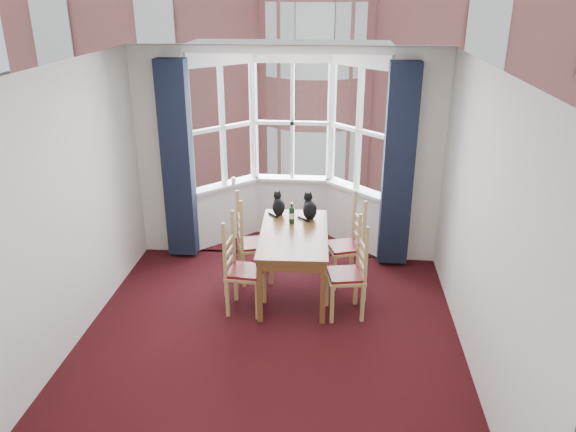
# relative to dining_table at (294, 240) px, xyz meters

# --- Properties ---
(floor) EXTENTS (4.50, 4.50, 0.00)m
(floor) POSITION_rel_dining_table_xyz_m (-0.17, -1.20, -0.69)
(floor) COLOR black
(floor) RESTS_ON ground
(ceiling) EXTENTS (4.50, 4.50, 0.00)m
(ceiling) POSITION_rel_dining_table_xyz_m (-0.17, -1.20, 2.11)
(ceiling) COLOR white
(ceiling) RESTS_ON floor
(wall_left) EXTENTS (0.00, 4.50, 4.50)m
(wall_left) POSITION_rel_dining_table_xyz_m (-2.17, -1.20, 0.71)
(wall_left) COLOR silver
(wall_left) RESTS_ON floor
(wall_right) EXTENTS (0.00, 4.50, 4.50)m
(wall_right) POSITION_rel_dining_table_xyz_m (1.83, -1.20, 0.71)
(wall_right) COLOR silver
(wall_right) RESTS_ON floor
(wall_near) EXTENTS (4.00, 0.00, 4.00)m
(wall_near) POSITION_rel_dining_table_xyz_m (-0.17, -3.45, 0.71)
(wall_near) COLOR silver
(wall_near) RESTS_ON floor
(wall_back_pier_left) EXTENTS (0.70, 0.12, 2.80)m
(wall_back_pier_left) POSITION_rel_dining_table_xyz_m (-1.82, 1.05, 0.71)
(wall_back_pier_left) COLOR silver
(wall_back_pier_left) RESTS_ON floor
(wall_back_pier_right) EXTENTS (0.70, 0.12, 2.80)m
(wall_back_pier_right) POSITION_rel_dining_table_xyz_m (1.48, 1.05, 0.71)
(wall_back_pier_right) COLOR silver
(wall_back_pier_right) RESTS_ON floor
(bay_window) EXTENTS (2.76, 0.94, 2.80)m
(bay_window) POSITION_rel_dining_table_xyz_m (-0.17, 1.55, 0.71)
(bay_window) COLOR white
(bay_window) RESTS_ON floor
(curtain_left) EXTENTS (0.38, 0.22, 2.60)m
(curtain_left) POSITION_rel_dining_table_xyz_m (-1.59, 0.87, 0.66)
(curtain_left) COLOR #161D31
(curtain_left) RESTS_ON floor
(curtain_right) EXTENTS (0.38, 0.22, 2.60)m
(curtain_right) POSITION_rel_dining_table_xyz_m (1.25, 0.87, 0.66)
(curtain_right) COLOR #161D31
(curtain_right) RESTS_ON floor
(dining_table) EXTENTS (0.85, 1.50, 0.78)m
(dining_table) POSITION_rel_dining_table_xyz_m (0.00, 0.00, 0.00)
(dining_table) COLOR brown
(dining_table) RESTS_ON floor
(chair_left_near) EXTENTS (0.43, 0.45, 0.92)m
(chair_left_near) POSITION_rel_dining_table_xyz_m (-0.60, -0.46, -0.21)
(chair_left_near) COLOR tan
(chair_left_near) RESTS_ON floor
(chair_left_far) EXTENTS (0.50, 0.52, 0.92)m
(chair_left_far) POSITION_rel_dining_table_xyz_m (-0.60, 0.24, -0.21)
(chair_left_far) COLOR tan
(chair_left_far) RESTS_ON floor
(chair_right_near) EXTENTS (0.47, 0.49, 0.92)m
(chair_right_near) POSITION_rel_dining_table_xyz_m (0.70, -0.43, -0.21)
(chair_right_near) COLOR tan
(chair_right_near) RESTS_ON floor
(chair_right_far) EXTENTS (0.51, 0.52, 0.92)m
(chair_right_far) POSITION_rel_dining_table_xyz_m (0.68, 0.31, -0.21)
(chair_right_far) COLOR tan
(chair_right_far) RESTS_ON floor
(cat_left) EXTENTS (0.22, 0.26, 0.31)m
(cat_left) POSITION_rel_dining_table_xyz_m (-0.24, 0.55, 0.21)
(cat_left) COLOR black
(cat_left) RESTS_ON dining_table
(cat_right) EXTENTS (0.25, 0.28, 0.34)m
(cat_right) POSITION_rel_dining_table_xyz_m (0.16, 0.46, 0.22)
(cat_right) COLOR black
(cat_right) RESTS_ON dining_table
(wine_bottle) EXTENTS (0.07, 0.07, 0.26)m
(wine_bottle) POSITION_rel_dining_table_xyz_m (-0.05, 0.28, 0.21)
(wine_bottle) COLOR black
(wine_bottle) RESTS_ON dining_table
(candle_tall) EXTENTS (0.06, 0.06, 0.10)m
(candle_tall) POSITION_rel_dining_table_xyz_m (-0.97, 1.40, 0.23)
(candle_tall) COLOR white
(candle_tall) RESTS_ON bay_window
(street) EXTENTS (80.00, 80.00, 0.00)m
(street) POSITION_rel_dining_table_xyz_m (-0.17, 31.05, -6.69)
(street) COLOR #333335
(street) RESTS_ON ground
(tenement_building) EXTENTS (18.40, 7.80, 15.20)m
(tenement_building) POSITION_rel_dining_table_xyz_m (-0.17, 12.81, 0.91)
(tenement_building) COLOR #A15853
(tenement_building) RESTS_ON street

